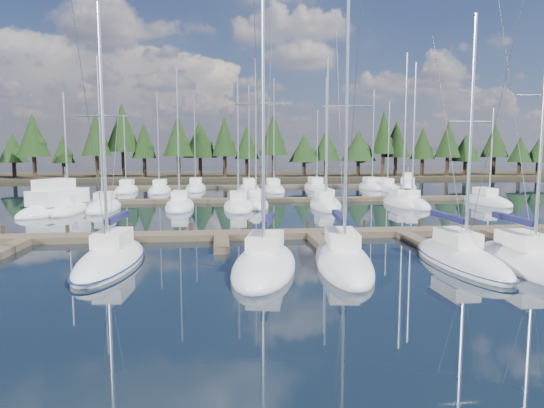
{
  "coord_description": "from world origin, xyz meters",
  "views": [
    {
      "loc": [
        -6.09,
        -13.56,
        5.79
      ],
      "look_at": [
        -2.2,
        22.0,
        1.77
      ],
      "focal_mm": 32.0,
      "sensor_mm": 36.0,
      "label": 1
    }
  ],
  "objects": [
    {
      "name": "front_sailboat_1",
      "position": [
        -11.53,
        10.97,
        0.28
      ],
      "size": [
        3.38,
        9.01,
        13.41
      ],
      "color": "silver",
      "rests_on": "ground"
    },
    {
      "name": "front_sailboat_5",
      "position": [
        8.87,
        8.14,
        0.29
      ],
      "size": [
        3.3,
        8.9,
        15.05
      ],
      "color": "silver",
      "rests_on": "ground"
    },
    {
      "name": "front_sailboat_4",
      "position": [
        5.98,
        9.26,
        0.28
      ],
      "size": [
        2.68,
        8.88,
        12.96
      ],
      "color": "silver",
      "rests_on": "ground"
    },
    {
      "name": "tree_line",
      "position": [
        -3.74,
        80.28,
        7.22
      ],
      "size": [
        186.25,
        11.87,
        14.05
      ],
      "color": "black",
      "rests_on": "far_shore"
    },
    {
      "name": "back_sailboat_rows",
      "position": [
        0.33,
        44.98,
        0.27
      ],
      "size": [
        45.08,
        33.48,
        16.3
      ],
      "color": "silver",
      "rests_on": "ground"
    },
    {
      "name": "ground",
      "position": [
        0.0,
        30.0,
        0.0
      ],
      "size": [
        260.0,
        260.0,
        0.0
      ],
      "primitive_type": "plane",
      "color": "black",
      "rests_on": "ground"
    },
    {
      "name": "back_docks",
      "position": [
        0.0,
        49.58,
        0.2
      ],
      "size": [
        50.0,
        21.8,
        0.4
      ],
      "color": "brown",
      "rests_on": "ground"
    },
    {
      "name": "front_sailboat_2",
      "position": [
        -3.96,
        9.22,
        0.29
      ],
      "size": [
        4.62,
        9.01,
        14.31
      ],
      "color": "silver",
      "rests_on": "ground"
    },
    {
      "name": "front_sailboat_3",
      "position": [
        0.02,
        9.72,
        0.29
      ],
      "size": [
        3.79,
        9.77,
        14.25
      ],
      "color": "silver",
      "rests_on": "ground"
    },
    {
      "name": "far_shore",
      "position": [
        0.0,
        90.0,
        0.3
      ],
      "size": [
        220.0,
        30.0,
        0.6
      ],
      "primitive_type": "cube",
      "color": "#2F291A",
      "rests_on": "ground"
    },
    {
      "name": "motor_yacht_left",
      "position": [
        -20.88,
        32.81,
        0.55
      ],
      "size": [
        7.02,
        10.75,
        5.12
      ],
      "color": "silver",
      "rests_on": "ground"
    },
    {
      "name": "main_dock",
      "position": [
        0.0,
        17.36,
        0.2
      ],
      "size": [
        44.0,
        6.13,
        0.9
      ],
      "color": "brown",
      "rests_on": "ground"
    },
    {
      "name": "motor_yacht_right",
      "position": [
        21.85,
        55.82,
        0.44
      ],
      "size": [
        5.36,
        8.21,
        3.89
      ],
      "color": "silver",
      "rests_on": "ground"
    }
  ]
}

